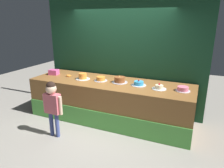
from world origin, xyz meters
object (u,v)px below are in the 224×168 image
(donut, at_px, (69,76))
(cake_far_left, at_px, (83,77))
(child_figure, at_px, (52,102))
(cake_center_left, at_px, (120,80))
(cake_far_right, at_px, (183,89))
(pink_box, at_px, (54,72))
(cake_center_right, at_px, (139,83))
(cake_left, at_px, (101,79))
(cake_right, at_px, (159,87))

(donut, bearing_deg, cake_far_left, -9.05)
(child_figure, distance_m, cake_center_left, 1.52)
(cake_far_left, bearing_deg, cake_center_left, 5.98)
(cake_center_left, bearing_deg, child_figure, -127.86)
(cake_far_right, bearing_deg, cake_far_left, -178.59)
(pink_box, relative_size, donut, 1.80)
(child_figure, distance_m, cake_far_left, 1.12)
(child_figure, height_order, cake_far_left, child_figure)
(cake_center_left, xyz_separation_m, cake_center_right, (0.45, -0.03, -0.02))
(cake_far_left, bearing_deg, cake_center_right, 2.64)
(cake_left, distance_m, cake_right, 1.35)
(donut, xyz_separation_m, cake_center_left, (1.35, 0.02, 0.04))
(pink_box, relative_size, cake_far_left, 0.66)
(child_figure, relative_size, cake_center_right, 3.63)
(donut, bearing_deg, child_figure, -69.96)
(donut, distance_m, cake_right, 2.25)
(child_figure, height_order, cake_far_right, child_figure)
(child_figure, xyz_separation_m, pink_box, (-0.87, 1.16, 0.24))
(cake_right, bearing_deg, donut, 177.81)
(pink_box, xyz_separation_m, cake_far_right, (3.14, -0.01, -0.02))
(cake_left, bearing_deg, child_figure, -112.53)
(cake_far_left, height_order, cake_left, cake_far_left)
(child_figure, xyz_separation_m, donut, (-0.42, 1.16, 0.19))
(pink_box, distance_m, cake_far_left, 0.90)
(child_figure, bearing_deg, cake_right, 30.64)
(cake_center_left, height_order, cake_right, cake_center_left)
(cake_center_right, bearing_deg, cake_far_right, -0.44)
(pink_box, relative_size, cake_left, 0.73)
(child_figure, bearing_deg, donut, 110.04)
(child_figure, distance_m, cake_center_right, 1.80)
(child_figure, height_order, cake_left, child_figure)
(cake_left, xyz_separation_m, cake_right, (1.35, -0.06, -0.01))
(pink_box, distance_m, cake_far_right, 3.14)
(cake_center_right, bearing_deg, cake_right, -9.67)
(child_figure, distance_m, cake_right, 2.13)
(pink_box, distance_m, donut, 0.45)
(child_figure, height_order, cake_right, child_figure)
(child_figure, relative_size, cake_far_left, 3.40)
(cake_far_left, relative_size, cake_center_left, 0.95)
(cake_far_left, xyz_separation_m, cake_far_right, (2.24, 0.06, -0.02))
(child_figure, bearing_deg, pink_box, 126.95)
(cake_far_left, bearing_deg, pink_box, 175.62)
(child_figure, xyz_separation_m, cake_far_left, (0.02, 1.09, 0.23))
(cake_center_right, distance_m, cake_right, 0.46)
(donut, relative_size, cake_left, 0.41)
(cake_center_left, bearing_deg, pink_box, -179.19)
(cake_left, xyz_separation_m, cake_center_left, (0.45, 0.05, 0.02))
(cake_center_left, relative_size, cake_center_right, 1.13)
(cake_right, distance_m, cake_far_right, 0.45)
(cake_left, bearing_deg, cake_center_left, 5.81)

